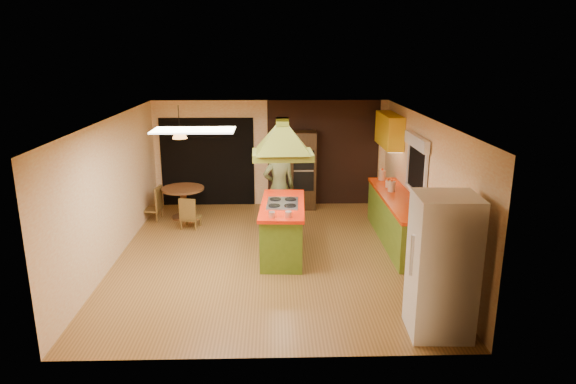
{
  "coord_description": "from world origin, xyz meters",
  "views": [
    {
      "loc": [
        0.08,
        -8.74,
        3.63
      ],
      "look_at": [
        0.33,
        0.17,
        1.15
      ],
      "focal_mm": 32.0,
      "sensor_mm": 36.0,
      "label": 1
    }
  ],
  "objects_px": {
    "kitchen_island": "(283,229)",
    "dining_table": "(183,197)",
    "man": "(279,188)",
    "refrigerator": "(442,266)",
    "wall_oven": "(303,170)",
    "canister_large": "(382,175)"
  },
  "relations": [
    {
      "from": "wall_oven",
      "to": "refrigerator",
      "type": "bearing_deg",
      "value": -73.45
    },
    {
      "from": "canister_large",
      "to": "dining_table",
      "type": "bearing_deg",
      "value": 176.2
    },
    {
      "from": "man",
      "to": "canister_large",
      "type": "bearing_deg",
      "value": -179.22
    },
    {
      "from": "man",
      "to": "dining_table",
      "type": "bearing_deg",
      "value": -33.65
    },
    {
      "from": "wall_oven",
      "to": "dining_table",
      "type": "bearing_deg",
      "value": -162.55
    },
    {
      "from": "man",
      "to": "dining_table",
      "type": "height_order",
      "value": "man"
    },
    {
      "from": "refrigerator",
      "to": "kitchen_island",
      "type": "bearing_deg",
      "value": 128.27
    },
    {
      "from": "man",
      "to": "refrigerator",
      "type": "xyz_separation_m",
      "value": [
        2.06,
        -4.08,
        0.04
      ]
    },
    {
      "from": "dining_table",
      "to": "refrigerator",
      "type": "bearing_deg",
      "value": -49.57
    },
    {
      "from": "kitchen_island",
      "to": "dining_table",
      "type": "height_order",
      "value": "kitchen_island"
    },
    {
      "from": "kitchen_island",
      "to": "canister_large",
      "type": "distance_m",
      "value": 2.9
    },
    {
      "from": "refrigerator",
      "to": "wall_oven",
      "type": "bearing_deg",
      "value": 106.98
    },
    {
      "from": "wall_oven",
      "to": "canister_large",
      "type": "xyz_separation_m",
      "value": [
        1.65,
        -1.04,
        0.12
      ]
    },
    {
      "from": "kitchen_island",
      "to": "refrigerator",
      "type": "xyz_separation_m",
      "value": [
        2.01,
        -2.76,
        0.46
      ]
    },
    {
      "from": "dining_table",
      "to": "wall_oven",
      "type": "bearing_deg",
      "value": 15.6
    },
    {
      "from": "kitchen_island",
      "to": "refrigerator",
      "type": "height_order",
      "value": "refrigerator"
    },
    {
      "from": "man",
      "to": "dining_table",
      "type": "relative_size",
      "value": 1.95
    },
    {
      "from": "refrigerator",
      "to": "dining_table",
      "type": "distance_m",
      "value": 6.44
    },
    {
      "from": "refrigerator",
      "to": "wall_oven",
      "type": "relative_size",
      "value": 1.04
    },
    {
      "from": "man",
      "to": "wall_oven",
      "type": "bearing_deg",
      "value": -122.75
    },
    {
      "from": "kitchen_island",
      "to": "dining_table",
      "type": "distance_m",
      "value": 3.03
    },
    {
      "from": "wall_oven",
      "to": "canister_large",
      "type": "height_order",
      "value": "wall_oven"
    }
  ]
}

